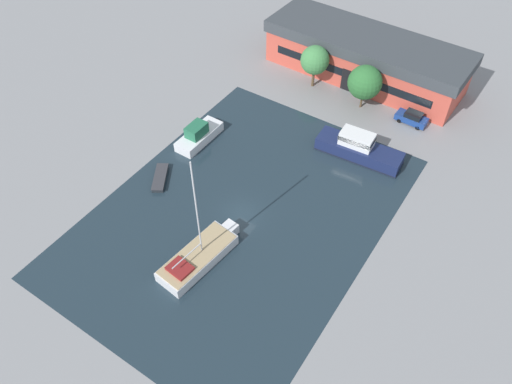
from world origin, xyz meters
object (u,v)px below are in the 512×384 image
(quay_tree_near_building, at_px, (315,60))
(sailboat_moored, at_px, (199,256))
(parked_car, at_px, (412,118))
(small_dinghy, at_px, (160,178))
(cabin_boat, at_px, (199,135))
(motor_cruiser, at_px, (358,148))
(quay_tree_by_water, at_px, (365,82))
(warehouse_building, at_px, (366,56))

(quay_tree_near_building, relative_size, sailboat_moored, 0.46)
(parked_car, bearing_deg, sailboat_moored, 165.68)
(sailboat_moored, distance_m, small_dinghy, 13.14)
(quay_tree_near_building, xyz_separation_m, sailboat_moored, (5.48, -33.95, -3.52))
(sailboat_moored, relative_size, cabin_boat, 1.95)
(motor_cruiser, xyz_separation_m, small_dinghy, (-17.91, -16.96, -0.98))
(quay_tree_by_water, distance_m, cabin_boat, 23.40)
(warehouse_building, height_order, motor_cruiser, warehouse_building)
(motor_cruiser, bearing_deg, small_dinghy, 129.72)
(small_dinghy, xyz_separation_m, cabin_boat, (-0.48, 8.21, 0.70))
(motor_cruiser, bearing_deg, quay_tree_by_water, 19.36)
(quay_tree_near_building, bearing_deg, cabin_boat, -108.25)
(quay_tree_by_water, xyz_separation_m, cabin_boat, (-14.36, -18.22, -3.07))
(quay_tree_near_building, xyz_separation_m, small_dinghy, (-5.77, -27.20, -3.99))
(parked_car, distance_m, small_dinghy, 34.22)
(quay_tree_near_building, height_order, parked_car, quay_tree_near_building)
(small_dinghy, bearing_deg, cabin_boat, 61.33)
(quay_tree_by_water, distance_m, sailboat_moored, 33.45)
(warehouse_building, xyz_separation_m, motor_cruiser, (7.14, -16.66, -2.01))
(quay_tree_near_building, bearing_deg, sailboat_moored, -80.83)
(sailboat_moored, relative_size, small_dinghy, 2.97)
(quay_tree_by_water, height_order, motor_cruiser, quay_tree_by_water)
(parked_car, bearing_deg, warehouse_building, 59.07)
(sailboat_moored, bearing_deg, small_dinghy, 155.24)
(sailboat_moored, distance_m, motor_cruiser, 24.63)
(quay_tree_near_building, height_order, small_dinghy, quay_tree_near_building)
(quay_tree_near_building, relative_size, parked_car, 1.48)
(parked_car, relative_size, small_dinghy, 0.93)
(motor_cruiser, relative_size, small_dinghy, 2.40)
(parked_car, distance_m, sailboat_moored, 35.10)
(parked_car, xyz_separation_m, motor_cruiser, (-3.18, -9.99, 0.40))
(motor_cruiser, bearing_deg, parked_car, -21.39)
(sailboat_moored, relative_size, motor_cruiser, 1.24)
(quay_tree_by_water, xyz_separation_m, sailboat_moored, (-2.62, -33.19, -3.30))
(small_dinghy, height_order, cabin_boat, cabin_boat)
(quay_tree_by_water, xyz_separation_m, parked_car, (7.22, 0.51, -3.19))
(parked_car, distance_m, motor_cruiser, 10.49)
(warehouse_building, relative_size, quay_tree_near_building, 4.71)
(parked_car, bearing_deg, cabin_boat, 132.91)
(parked_car, bearing_deg, small_dinghy, 143.90)
(quay_tree_by_water, relative_size, sailboat_moored, 0.47)
(warehouse_building, bearing_deg, sailboat_moored, -87.63)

